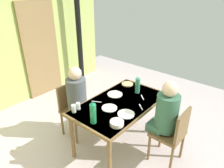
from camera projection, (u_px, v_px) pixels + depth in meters
ground_plane at (113, 156)px, 3.11m from camera, size 6.58×6.58×0.00m
wall_back at (10, 41)px, 3.98m from camera, size 4.48×0.10×2.61m
door_wooden at (41, 50)px, 4.47m from camera, size 0.80×0.05×2.00m
stove_pipe_column at (79, 31)px, 4.76m from camera, size 0.12×0.12×2.61m
dining_table at (120, 107)px, 3.06m from camera, size 1.42×0.82×0.76m
chair_near_diner at (173, 133)px, 2.82m from camera, size 0.40×0.40×0.87m
chair_far_diner at (73, 107)px, 3.40m from camera, size 0.40×0.40×0.87m
person_near_diner at (166, 112)px, 2.77m from camera, size 0.30×0.37×0.77m
person_far_diner at (77, 94)px, 3.20m from camera, size 0.30×0.37×0.77m
water_bottle_green_near at (138, 85)px, 3.24m from camera, size 0.08×0.08×0.28m
water_bottle_green_far at (93, 113)px, 2.54m from camera, size 0.08×0.08×0.30m
serving_bowl_center at (117, 123)px, 2.54m from camera, size 0.17×0.17×0.05m
dinner_plate_near_left at (126, 114)px, 2.75m from camera, size 0.22×0.22×0.01m
dinner_plate_near_right at (115, 94)px, 3.23m from camera, size 0.23×0.23×0.01m
dinner_plate_far_center at (109, 108)px, 2.89m from camera, size 0.21×0.21×0.01m
drinking_glass_by_near_diner at (78, 106)px, 2.85m from camera, size 0.06×0.06×0.09m
drinking_glass_by_far_diner at (74, 109)px, 2.78m from camera, size 0.06×0.06×0.11m
bread_plate_sliced at (127, 84)px, 3.54m from camera, size 0.19×0.19×0.02m
cutlery_knife_near at (141, 107)px, 2.91m from camera, size 0.11×0.13×0.00m
cutlery_fork_near at (97, 102)px, 3.04m from camera, size 0.08×0.14×0.00m
cutlery_knife_far at (142, 97)px, 3.16m from camera, size 0.12×0.12×0.00m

